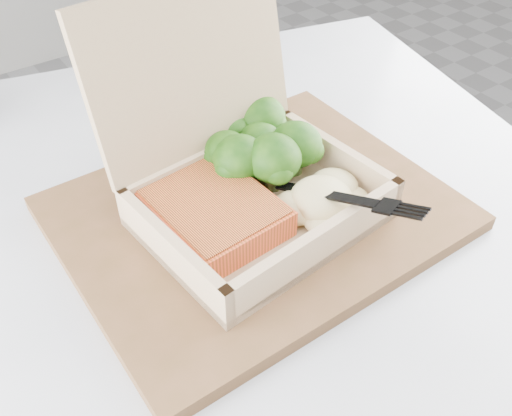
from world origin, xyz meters
TOP-DOWN VIEW (x-y plane):
  - floor at (0.00, 0.00)m, footprint 4.00×4.00m
  - cafe_table at (-0.51, 0.07)m, footprint 0.98×0.98m
  - serving_tray at (-0.47, 0.06)m, footprint 0.38×0.30m
  - takeout_container at (-0.48, 0.07)m, footprint 0.23×0.23m
  - salmon_fillet at (-0.52, 0.06)m, footprint 0.11×0.14m
  - broccoli_pile at (-0.43, 0.10)m, footprint 0.13×0.13m
  - mashed_potatoes at (-0.43, 0.01)m, footprint 0.10×0.09m
  - plastic_fork at (-0.44, 0.02)m, footprint 0.06×0.16m
  - receipt at (-0.43, 0.24)m, footprint 0.14×0.15m

SIDE VIEW (x-z plane):
  - floor at x=0.00m, z-range 0.00..0.00m
  - cafe_table at x=-0.51m, z-range 0.18..0.91m
  - receipt at x=-0.43m, z-range 0.73..0.73m
  - serving_tray at x=-0.47m, z-range 0.73..0.75m
  - salmon_fillet at x=-0.52m, z-range 0.76..0.79m
  - mashed_potatoes at x=-0.43m, z-range 0.76..0.79m
  - broccoli_pile at x=-0.43m, z-range 0.76..0.81m
  - plastic_fork at x=-0.44m, z-range 0.77..0.81m
  - takeout_container at x=-0.48m, z-range 0.70..0.90m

